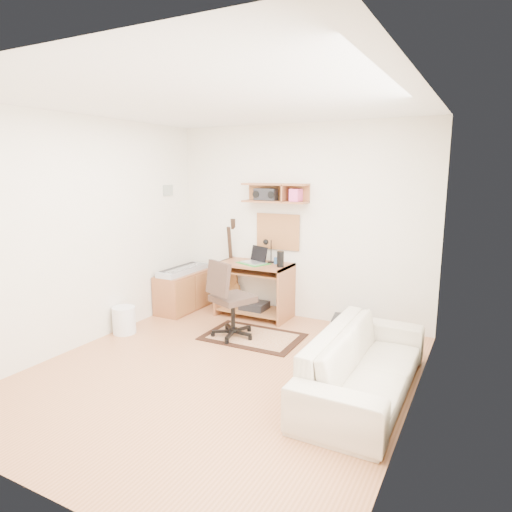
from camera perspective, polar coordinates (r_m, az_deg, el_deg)
The scene contains 22 objects.
floor at distance 4.68m, azimuth -4.52°, elevation -14.53°, with size 3.60×4.00×0.01m, color tan.
ceiling at distance 4.28m, azimuth -5.07°, elevation 18.94°, with size 3.60×4.00×0.01m, color white.
back_wall at distance 6.06m, azimuth 5.49°, elevation 4.17°, with size 3.60×0.01×2.60m, color white.
left_wall at distance 5.47m, azimuth -20.95°, elevation 2.78°, with size 0.01×4.00×2.60m, color white.
right_wall at distance 3.66m, azimuth 19.77°, elevation -0.82°, with size 0.01×4.00×2.60m, color white.
wall_shelf at distance 6.03m, azimuth 2.42°, elevation 7.99°, with size 0.90×0.25×0.26m, color #9E5E37.
cork_board at distance 6.17m, azimuth 2.80°, elevation 3.11°, with size 0.64×0.03×0.49m, color tan.
wall_photo at distance 6.50m, azimuth -11.09°, elevation 8.19°, with size 0.02×0.20×0.15m, color #4C8CBF.
desk at distance 6.21m, azimuth -0.22°, elevation -4.32°, with size 1.00×0.55×0.75m, color #9E5E37, non-canonical shape.
laptop at distance 6.08m, azimuth -0.34°, elevation 0.11°, with size 0.30×0.30×0.23m, color silver, non-canonical shape.
speaker at distance 5.88m, azimuth 3.11°, elevation -0.41°, with size 0.09×0.09×0.21m, color black.
desk_lamp at distance 6.13m, azimuth 1.93°, elevation 0.63°, with size 0.11×0.11×0.32m, color black, non-canonical shape.
pencil_cup at distance 6.08m, azimuth 2.57°, elevation -0.61°, with size 0.06×0.06×0.09m, color #35629F.
boombox at distance 6.08m, azimuth 1.25°, elevation 7.84°, with size 0.31×0.14×0.16m, color black.
rug at distance 5.55m, azimuth -0.41°, elevation -10.19°, with size 1.16×0.77×0.02m, color beige.
task_chair at distance 5.42m, azimuth -2.96°, elevation -5.41°, with size 0.50×0.50×0.97m, color #372820, non-canonical shape.
cabinet at distance 6.60m, azimuth -9.19°, elevation -4.43°, with size 0.40×0.90×0.55m, color #9E5E37.
music_keyboard at distance 6.53m, azimuth -9.27°, elevation -1.78°, with size 0.27×0.88×0.08m, color #B2B5BA.
guitar at distance 6.49m, azimuth -3.48°, elevation -1.08°, with size 0.35×0.22×1.32m, color #AE7035, non-canonical shape.
waste_basket at distance 5.86m, azimuth -16.39°, elevation -7.81°, with size 0.28×0.28×0.34m, color white.
printer at distance 5.80m, azimuth 11.98°, elevation -8.68°, with size 0.48×0.37×0.18m, color #A5A8AA.
sofa at distance 4.25m, azimuth 13.68°, elevation -11.85°, with size 1.96×0.57×0.77m, color beige.
Camera 1 is at (2.28, -3.56, 2.00)m, focal length 31.53 mm.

